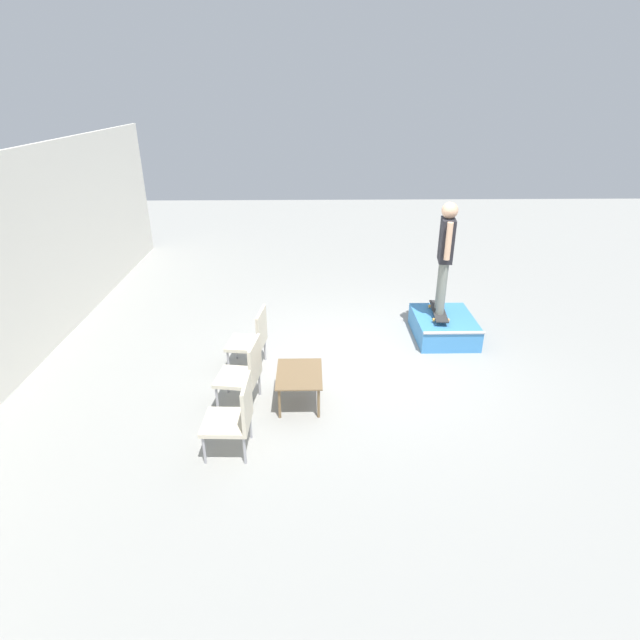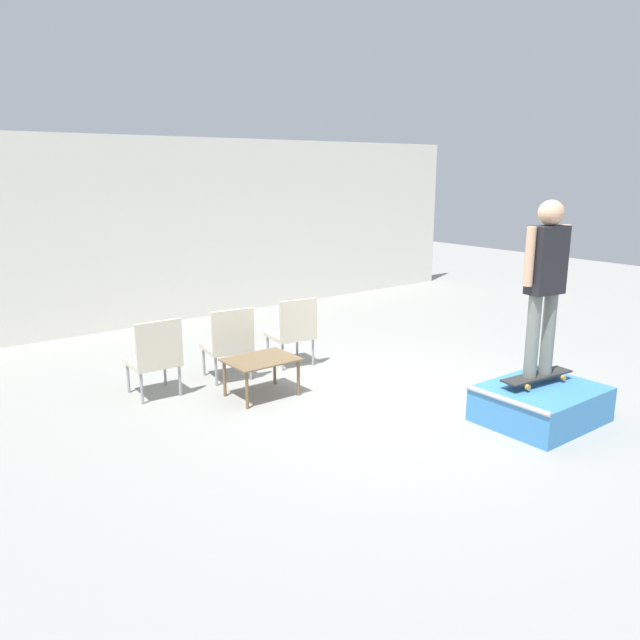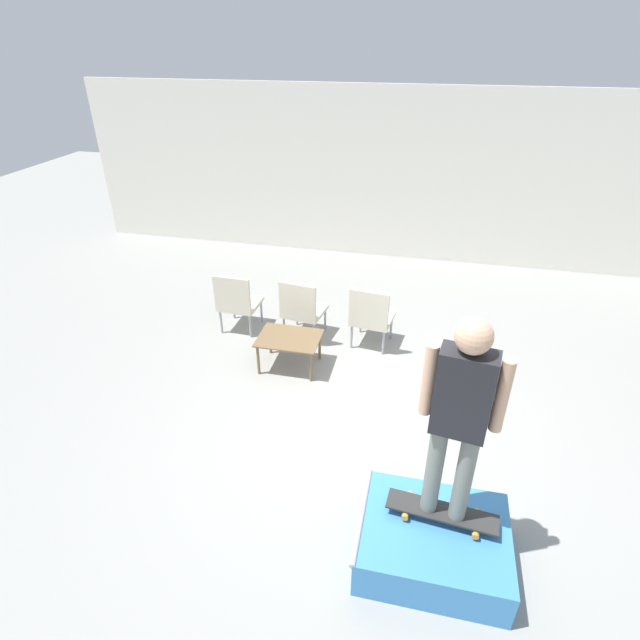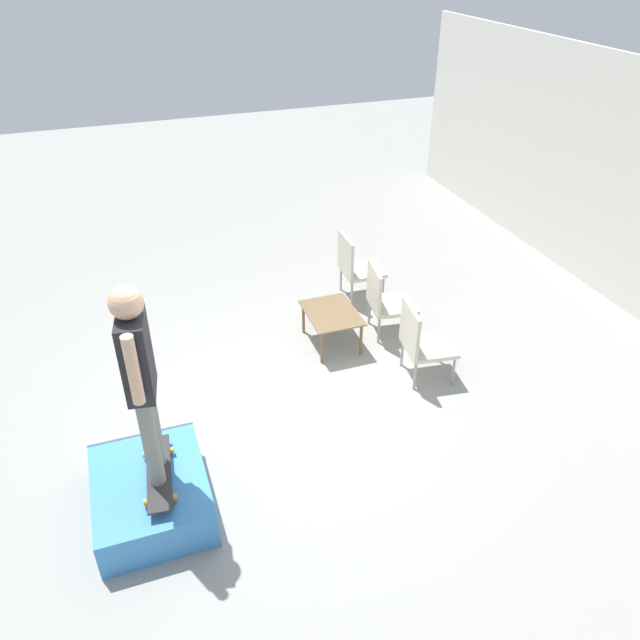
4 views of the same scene
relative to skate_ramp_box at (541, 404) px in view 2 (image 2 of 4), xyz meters
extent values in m
plane|color=gray|center=(-0.80, 1.34, -0.18)|extent=(24.00, 24.00, 0.00)
cube|color=white|center=(-0.80, 6.26, 1.32)|extent=(12.00, 0.06, 3.00)
cube|color=#3D84C6|center=(0.00, 0.00, 0.00)|extent=(1.17, 0.94, 0.36)
cylinder|color=#B7B7BC|center=(-0.58, 0.00, 0.18)|extent=(0.05, 0.94, 0.05)
cube|color=#2D2D2D|center=(0.04, 0.09, 0.27)|extent=(0.89, 0.28, 0.02)
cylinder|color=gold|center=(0.32, 0.18, 0.23)|extent=(0.06, 0.04, 0.05)
cylinder|color=gold|center=(0.30, -0.05, 0.23)|extent=(0.06, 0.04, 0.05)
cylinder|color=gold|center=(-0.22, 0.24, 0.23)|extent=(0.06, 0.04, 0.05)
cylinder|color=gold|center=(-0.24, 0.01, 0.23)|extent=(0.06, 0.04, 0.05)
cylinder|color=gray|center=(-0.07, 0.11, 0.70)|extent=(0.13, 0.13, 0.84)
cylinder|color=gray|center=(0.15, 0.08, 0.70)|extent=(0.13, 0.13, 0.84)
cube|color=#232328|center=(0.04, 0.09, 1.45)|extent=(0.41, 0.26, 0.67)
cylinder|color=#D8A884|center=(-0.20, 0.13, 1.50)|extent=(0.09, 0.09, 0.57)
cylinder|color=#D8A884|center=(0.28, 0.06, 1.50)|extent=(0.09, 0.09, 0.57)
sphere|color=#D8A884|center=(0.04, 0.09, 1.91)|extent=(0.25, 0.25, 0.25)
cube|color=brown|center=(-1.85, 2.34, 0.25)|extent=(0.77, 0.58, 0.02)
cylinder|color=brown|center=(-2.19, 2.09, 0.03)|extent=(0.04, 0.04, 0.42)
cylinder|color=brown|center=(-1.52, 2.09, 0.03)|extent=(0.04, 0.04, 0.42)
cylinder|color=brown|center=(-2.19, 2.58, 0.03)|extent=(0.04, 0.04, 0.42)
cylinder|color=brown|center=(-1.52, 2.58, 0.03)|extent=(0.04, 0.04, 0.42)
cylinder|color=#99999E|center=(-2.57, 3.33, 0.00)|extent=(0.03, 0.03, 0.36)
cylinder|color=#99999E|center=(-3.01, 3.35, 0.00)|extent=(0.03, 0.03, 0.36)
cylinder|color=#99999E|center=(-2.58, 2.89, 0.00)|extent=(0.03, 0.03, 0.36)
cylinder|color=#99999E|center=(-3.02, 2.91, 0.00)|extent=(0.03, 0.03, 0.36)
cube|color=beige|center=(-2.80, 3.12, 0.20)|extent=(0.54, 0.54, 0.05)
cube|color=beige|center=(-2.80, 2.88, 0.47)|extent=(0.52, 0.06, 0.49)
cylinder|color=#99999E|center=(-1.60, 3.31, 0.00)|extent=(0.03, 0.03, 0.36)
cylinder|color=#99999E|center=(-2.04, 3.37, 0.00)|extent=(0.03, 0.03, 0.36)
cylinder|color=#99999E|center=(-1.67, 2.87, 0.00)|extent=(0.03, 0.03, 0.36)
cylinder|color=#99999E|center=(-2.10, 2.94, 0.00)|extent=(0.03, 0.03, 0.36)
cube|color=beige|center=(-1.85, 3.12, 0.20)|extent=(0.59, 0.59, 0.05)
cube|color=beige|center=(-1.89, 2.89, 0.47)|extent=(0.52, 0.12, 0.49)
cylinder|color=#99999E|center=(-0.66, 3.31, 0.00)|extent=(0.03, 0.03, 0.36)
cylinder|color=#99999E|center=(-1.10, 3.37, 0.00)|extent=(0.03, 0.03, 0.36)
cylinder|color=#99999E|center=(-0.72, 2.88, 0.00)|extent=(0.03, 0.03, 0.36)
cylinder|color=#99999E|center=(-1.16, 2.93, 0.00)|extent=(0.03, 0.03, 0.36)
cube|color=beige|center=(-0.91, 3.12, 0.20)|extent=(0.58, 0.58, 0.05)
cube|color=beige|center=(-0.94, 2.88, 0.47)|extent=(0.52, 0.11, 0.49)
camera|label=1|loc=(-7.34, 2.18, 3.56)|focal=28.00mm
camera|label=2|loc=(-5.39, -3.33, 2.32)|focal=35.00mm
camera|label=3|loc=(-0.31, -2.70, 3.57)|focal=28.00mm
camera|label=4|loc=(3.96, 0.12, 4.11)|focal=35.00mm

